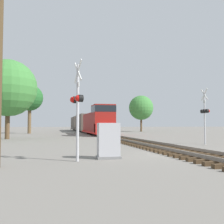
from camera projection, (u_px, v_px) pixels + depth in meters
name	position (u px, v px, depth m)	size (l,w,h in m)	color
ground_plane	(184.00, 154.00, 13.69)	(400.00, 400.00, 0.00)	slate
rail_track_bed	(184.00, 151.00, 13.70)	(2.60, 160.00, 0.31)	#42301E
freight_train	(85.00, 123.00, 56.01)	(2.87, 47.67, 4.25)	maroon
crossing_signal_near	(77.00, 103.00, 10.98)	(0.50, 1.01, 4.23)	#B7B7BC
crossing_signal_far	(205.00, 112.00, 20.60)	(0.34, 1.00, 4.39)	#B7B7BC
relay_cabinet	(109.00, 141.00, 11.78)	(1.07, 0.63, 1.60)	slate
tree_far_right	(8.00, 88.00, 28.27)	(6.15, 6.15, 8.58)	brown
tree_mid_background	(30.00, 98.00, 46.73)	(4.66, 4.66, 8.70)	brown
tree_deep_background	(141.00, 108.00, 59.80)	(5.57, 5.57, 8.24)	brown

